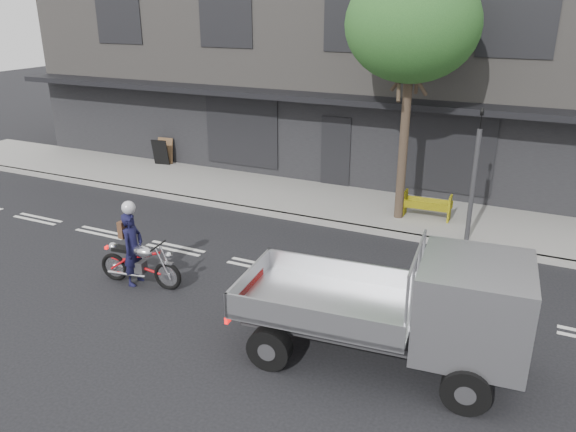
{
  "coord_description": "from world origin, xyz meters",
  "views": [
    {
      "loc": [
        5.7,
        -10.49,
        5.81
      ],
      "look_at": [
        0.51,
        0.5,
        1.18
      ],
      "focal_mm": 35.0,
      "sensor_mm": 36.0,
      "label": 1
    }
  ],
  "objects_px": {
    "sandwich_board": "(160,152)",
    "traffic_light_pole": "(473,183)",
    "street_tree": "(412,25)",
    "rider": "(133,249)",
    "motorcycle": "(140,262)",
    "flatbed_ute": "(444,307)",
    "construction_barrier": "(425,207)"
  },
  "relations": [
    {
      "from": "flatbed_ute",
      "to": "sandwich_board",
      "type": "relative_size",
      "value": 5.08
    },
    {
      "from": "street_tree",
      "to": "traffic_light_pole",
      "type": "bearing_deg",
      "value": -23.03
    },
    {
      "from": "rider",
      "to": "flatbed_ute",
      "type": "distance_m",
      "value": 6.69
    },
    {
      "from": "street_tree",
      "to": "construction_barrier",
      "type": "height_order",
      "value": "street_tree"
    },
    {
      "from": "flatbed_ute",
      "to": "traffic_light_pole",
      "type": "bearing_deg",
      "value": 88.91
    },
    {
      "from": "traffic_light_pole",
      "to": "construction_barrier",
      "type": "relative_size",
      "value": 2.64
    },
    {
      "from": "construction_barrier",
      "to": "sandwich_board",
      "type": "xyz_separation_m",
      "value": [
        -10.12,
        1.46,
        0.11
      ]
    },
    {
      "from": "street_tree",
      "to": "rider",
      "type": "relative_size",
      "value": 4.11
    },
    {
      "from": "flatbed_ute",
      "to": "construction_barrier",
      "type": "distance_m",
      "value": 6.86
    },
    {
      "from": "rider",
      "to": "sandwich_board",
      "type": "relative_size",
      "value": 1.72
    },
    {
      "from": "rider",
      "to": "construction_barrier",
      "type": "distance_m",
      "value": 7.97
    },
    {
      "from": "motorcycle",
      "to": "rider",
      "type": "relative_size",
      "value": 1.22
    },
    {
      "from": "traffic_light_pole",
      "to": "rider",
      "type": "relative_size",
      "value": 2.13
    },
    {
      "from": "motorcycle",
      "to": "traffic_light_pole",
      "type": "bearing_deg",
      "value": 34.54
    },
    {
      "from": "motorcycle",
      "to": "flatbed_ute",
      "type": "bearing_deg",
      "value": -9.56
    },
    {
      "from": "motorcycle",
      "to": "rider",
      "type": "distance_m",
      "value": 0.33
    },
    {
      "from": "motorcycle",
      "to": "construction_barrier",
      "type": "distance_m",
      "value": 7.88
    },
    {
      "from": "sandwich_board",
      "to": "street_tree",
      "type": "bearing_deg",
      "value": -17.63
    },
    {
      "from": "sandwich_board",
      "to": "traffic_light_pole",
      "type": "bearing_deg",
      "value": -20.13
    },
    {
      "from": "street_tree",
      "to": "construction_barrier",
      "type": "relative_size",
      "value": 5.08
    },
    {
      "from": "rider",
      "to": "sandwich_board",
      "type": "height_order",
      "value": "rider"
    },
    {
      "from": "traffic_light_pole",
      "to": "construction_barrier",
      "type": "xyz_separation_m",
      "value": [
        -1.29,
        0.96,
        -1.13
      ]
    },
    {
      "from": "flatbed_ute",
      "to": "rider",
      "type": "bearing_deg",
      "value": 171.5
    },
    {
      "from": "street_tree",
      "to": "sandwich_board",
      "type": "height_order",
      "value": "street_tree"
    },
    {
      "from": "motorcycle",
      "to": "rider",
      "type": "height_order",
      "value": "rider"
    },
    {
      "from": "motorcycle",
      "to": "rider",
      "type": "bearing_deg",
      "value": 173.97
    },
    {
      "from": "flatbed_ute",
      "to": "sandwich_board",
      "type": "height_order",
      "value": "flatbed_ute"
    },
    {
      "from": "street_tree",
      "to": "motorcycle",
      "type": "distance_m",
      "value": 8.76
    },
    {
      "from": "motorcycle",
      "to": "sandwich_board",
      "type": "xyz_separation_m",
      "value": [
        -5.28,
        7.67,
        0.1
      ]
    },
    {
      "from": "rider",
      "to": "construction_barrier",
      "type": "bearing_deg",
      "value": -44.82
    },
    {
      "from": "traffic_light_pole",
      "to": "sandwich_board",
      "type": "relative_size",
      "value": 3.66
    },
    {
      "from": "rider",
      "to": "sandwich_board",
      "type": "distance_m",
      "value": 9.23
    }
  ]
}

